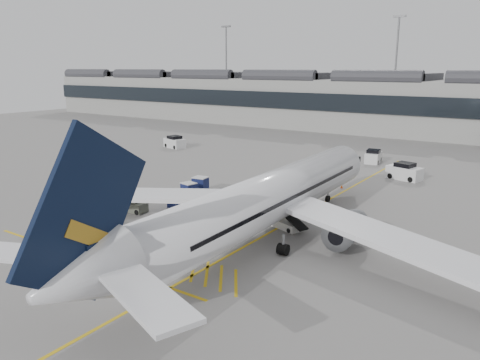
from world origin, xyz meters
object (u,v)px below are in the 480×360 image
Objects in this scene: baggage_cart_a at (185,208)px; ramp_agent_b at (239,197)px; belt_loader at (284,221)px; pushback_tug at (135,206)px; ramp_agent_a at (256,195)px; airliner_main at (265,200)px.

baggage_cart_a reaches higher than ramp_agent_b.
belt_loader is 14.60m from pushback_tug.
ramp_agent_a reaches higher than baggage_cart_a.
ramp_agent_b is at bearing 81.03° from baggage_cart_a.
belt_loader reaches higher than ramp_agent_b.
ramp_agent_a is at bearing 159.22° from belt_loader.
belt_loader is at bearing -101.14° from ramp_agent_a.
pushback_tug is at bearing -158.68° from baggage_cart_a.
ramp_agent_b is 0.70× the size of pushback_tug.
airliner_main reaches higher than belt_loader.
pushback_tug is (-13.97, -4.27, 0.07)m from belt_loader.
belt_loader is 2.44× the size of baggage_cart_a.
baggage_cart_a is 6.53m from ramp_agent_b.
ramp_agent_a is at bearing 43.55° from pushback_tug.
ramp_agent_b is 10.35m from pushback_tug.
ramp_agent_a is 1.84m from ramp_agent_b.
airliner_main reaches higher than pushback_tug.
ramp_agent_a is at bearing 76.34° from baggage_cart_a.
baggage_cart_a is 0.74× the size of pushback_tug.
ramp_agent_b is at bearing 171.25° from ramp_agent_a.
airliner_main reaches higher than ramp_agent_b.
ramp_agent_b is at bearing 42.78° from pushback_tug.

